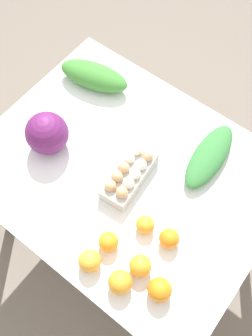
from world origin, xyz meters
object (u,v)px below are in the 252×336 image
object	(u,v)px
greens_bunch_kale	(94,76)
orange_6	(169,238)
cabbage_purple	(47,133)
greens_bunch_beet_tops	(209,156)
orange_2	(140,266)
orange_4	(160,290)
orange_5	(145,225)
orange_3	(120,282)
egg_carton	(129,174)
orange_0	(90,261)
orange_1	(108,242)

from	to	relation	value
greens_bunch_kale	orange_6	world-z (taller)	greens_bunch_kale
cabbage_purple	greens_bunch_beet_tops	world-z (taller)	cabbage_purple
orange_2	orange_4	world-z (taller)	orange_4
orange_6	greens_bunch_kale	bearing A→B (deg)	-30.26
cabbage_purple	orange_6	world-z (taller)	cabbage_purple
orange_2	orange_4	size ratio (longest dim) A/B	0.94
orange_5	orange_6	xyz separation A→B (m)	(-0.10, -0.01, 0.00)
greens_bunch_kale	orange_6	bearing A→B (deg)	149.74
cabbage_purple	orange_2	distance (m)	0.60
cabbage_purple	orange_4	xyz separation A→B (m)	(-0.67, 0.20, -0.04)
orange_4	cabbage_purple	bearing A→B (deg)	-16.51
cabbage_purple	orange_5	size ratio (longest dim) A/B	2.50
greens_bunch_kale	orange_2	world-z (taller)	greens_bunch_kale
greens_bunch_kale	orange_2	xyz separation A→B (m)	(-0.64, 0.52, -0.01)
orange_3	egg_carton	bearing A→B (deg)	-56.83
egg_carton	orange_3	size ratio (longest dim) A/B	3.29
orange_0	orange_5	xyz separation A→B (m)	(-0.07, -0.22, -0.01)
orange_5	cabbage_purple	bearing A→B (deg)	-5.56
orange_0	orange_1	xyz separation A→B (m)	(-0.01, -0.09, -0.00)
orange_4	orange_0	bearing A→B (deg)	15.57
cabbage_purple	greens_bunch_kale	distance (m)	0.35
greens_bunch_kale	orange_3	xyz separation A→B (m)	(-0.62, 0.60, -0.01)
orange_3	orange_4	world-z (taller)	same
orange_1	orange_0	bearing A→B (deg)	84.58
cabbage_purple	orange_3	world-z (taller)	cabbage_purple
orange_0	orange_5	bearing A→B (deg)	-108.32
cabbage_purple	greens_bunch_kale	xyz separation A→B (m)	(0.06, -0.35, -0.04)
egg_carton	orange_0	bearing A→B (deg)	9.84
cabbage_purple	greens_bunch_kale	bearing A→B (deg)	-80.22
orange_3	orange_0	bearing A→B (deg)	3.56
orange_3	orange_1	bearing A→B (deg)	-35.28
greens_bunch_kale	orange_2	size ratio (longest dim) A/B	4.05
cabbage_purple	orange_3	bearing A→B (deg)	155.10
orange_4	orange_6	xyz separation A→B (m)	(0.07, -0.16, -0.00)
greens_bunch_kale	orange_1	xyz separation A→B (m)	(-0.50, 0.52, -0.01)
greens_bunch_kale	orange_1	bearing A→B (deg)	133.78
greens_bunch_beet_tops	orange_5	world-z (taller)	orange_5
egg_carton	orange_4	size ratio (longest dim) A/B	3.28
orange_3	orange_5	world-z (taller)	orange_3
egg_carton	orange_5	size ratio (longest dim) A/B	3.98
orange_4	orange_6	world-z (taller)	orange_4
orange_4	greens_bunch_kale	bearing A→B (deg)	-36.68
orange_3	orange_4	size ratio (longest dim) A/B	0.99
orange_0	greens_bunch_beet_tops	bearing A→B (deg)	-100.02
orange_1	orange_3	bearing A→B (deg)	144.72
greens_bunch_kale	orange_2	distance (m)	0.82
cabbage_purple	orange_0	bearing A→B (deg)	148.41
orange_1	orange_4	xyz separation A→B (m)	(-0.23, 0.02, 0.01)
orange_1	orange_5	world-z (taller)	orange_1
cabbage_purple	greens_bunch_beet_tops	bearing A→B (deg)	-148.90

